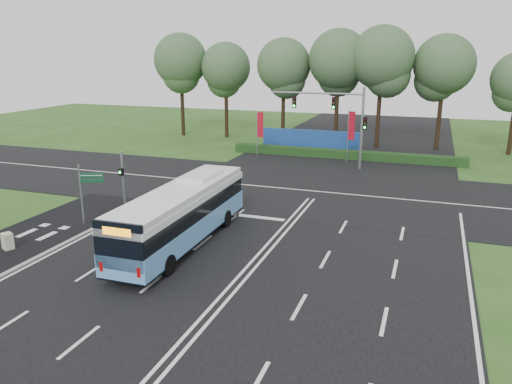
{
  "coord_description": "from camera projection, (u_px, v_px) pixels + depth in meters",
  "views": [
    {
      "loc": [
        7.66,
        -22.39,
        9.8
      ],
      "look_at": [
        -1.01,
        2.0,
        2.53
      ],
      "focal_mm": 35.0,
      "sensor_mm": 36.0,
      "label": 1
    }
  ],
  "objects": [
    {
      "name": "ground",
      "position": [
        261.0,
        251.0,
        25.43
      ],
      "size": [
        120.0,
        120.0,
        0.0
      ],
      "primitive_type": "plane",
      "color": "#28511B",
      "rests_on": "ground"
    },
    {
      "name": "road_main",
      "position": [
        261.0,
        251.0,
        25.43
      ],
      "size": [
        20.0,
        120.0,
        0.04
      ],
      "primitive_type": "cube",
      "color": "black",
      "rests_on": "ground"
    },
    {
      "name": "road_cross",
      "position": [
        315.0,
        191.0,
        36.31
      ],
      "size": [
        120.0,
        14.0,
        0.05
      ],
      "primitive_type": "cube",
      "color": "black",
      "rests_on": "ground"
    },
    {
      "name": "bike_path",
      "position": [
        23.0,
        241.0,
        26.73
      ],
      "size": [
        5.0,
        18.0,
        0.06
      ],
      "primitive_type": "cube",
      "color": "black",
      "rests_on": "ground"
    },
    {
      "name": "kerb_strip",
      "position": [
        60.0,
        246.0,
        25.95
      ],
      "size": [
        0.25,
        18.0,
        0.12
      ],
      "primitive_type": "cube",
      "color": "gray",
      "rests_on": "ground"
    },
    {
      "name": "city_bus",
      "position": [
        182.0,
        214.0,
        25.92
      ],
      "size": [
        2.62,
        11.6,
        3.32
      ],
      "rotation": [
        0.0,
        0.0,
        0.01
      ],
      "color": "#5A94D0",
      "rests_on": "ground"
    },
    {
      "name": "pedestrian_signal",
      "position": [
        123.0,
        180.0,
        30.98
      ],
      "size": [
        0.37,
        0.44,
        3.93
      ],
      "rotation": [
        0.0,
        0.0,
        -0.41
      ],
      "color": "gray",
      "rests_on": "ground"
    },
    {
      "name": "street_sign",
      "position": [
        86.0,
        187.0,
        28.77
      ],
      "size": [
        1.33,
        0.58,
        3.63
      ],
      "rotation": [
        0.0,
        0.0,
        0.37
      ],
      "color": "gray",
      "rests_on": "ground"
    },
    {
      "name": "utility_cabinet",
      "position": [
        8.0,
        242.0,
        25.52
      ],
      "size": [
        0.68,
        0.64,
        0.9
      ],
      "primitive_type": "cube",
      "rotation": [
        0.0,
        0.0,
        -0.43
      ],
      "color": "beige",
      "rests_on": "ground"
    },
    {
      "name": "banner_flag_left",
      "position": [
        259.0,
        127.0,
        47.4
      ],
      "size": [
        0.66,
        0.1,
        4.46
      ],
      "rotation": [
        0.0,
        0.0,
        -0.08
      ],
      "color": "gray",
      "rests_on": "ground"
    },
    {
      "name": "banner_flag_mid",
      "position": [
        350.0,
        129.0,
        45.07
      ],
      "size": [
        0.66,
        0.33,
        4.81
      ],
      "rotation": [
        0.0,
        0.0,
        -0.41
      ],
      "color": "gray",
      "rests_on": "ground"
    },
    {
      "name": "traffic_light_gantry",
      "position": [
        342.0,
        114.0,
        42.7
      ],
      "size": [
        8.41,
        0.28,
        7.0
      ],
      "color": "gray",
      "rests_on": "ground"
    },
    {
      "name": "hedge",
      "position": [
        345.0,
        154.0,
        47.55
      ],
      "size": [
        22.0,
        1.2,
        0.8
      ],
      "primitive_type": "cube",
      "color": "#153312",
      "rests_on": "ground"
    },
    {
      "name": "blue_hoarding",
      "position": [
        310.0,
        141.0,
        50.92
      ],
      "size": [
        10.0,
        0.3,
        2.2
      ],
      "primitive_type": "cube",
      "color": "navy",
      "rests_on": "ground"
    },
    {
      "name": "eucalyptus_row",
      "position": [
        343.0,
        65.0,
        52.63
      ],
      "size": [
        46.96,
        7.28,
        12.53
      ],
      "color": "black",
      "rests_on": "ground"
    }
  ]
}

